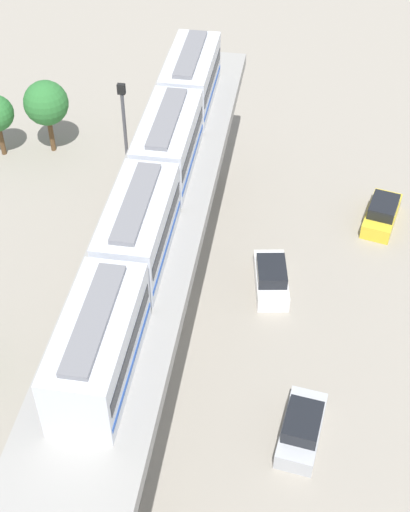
% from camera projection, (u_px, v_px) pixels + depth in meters
% --- Properties ---
extents(ground_plane, '(120.00, 120.00, 0.00)m').
position_uv_depth(ground_plane, '(158.00, 319.00, 40.77)').
color(ground_plane, gray).
extents(viaduct, '(5.20, 35.80, 7.29)m').
position_uv_depth(viaduct, '(154.00, 243.00, 36.89)').
color(viaduct, '#999691').
rests_on(viaduct, ground).
extents(train, '(2.64, 27.45, 3.24)m').
position_uv_depth(train, '(154.00, 184.00, 35.45)').
color(train, silver).
rests_on(train, viaduct).
extents(parked_car_white, '(2.46, 4.44, 1.76)m').
position_uv_depth(parked_car_white, '(271.00, 278.00, 42.16)').
color(parked_car_white, white).
rests_on(parked_car_white, ground).
extents(parked_car_yellow, '(2.68, 4.49, 1.76)m').
position_uv_depth(parked_car_yellow, '(382.00, 213.00, 46.49)').
color(parked_car_yellow, yellow).
rests_on(parked_car_yellow, ground).
extents(parked_car_silver, '(2.33, 4.40, 1.76)m').
position_uv_depth(parked_car_silver, '(302.00, 428.00, 34.65)').
color(parked_car_silver, '#B2B5BA').
rests_on(parked_car_silver, ground).
extents(tree_near_viaduct, '(3.13, 3.13, 5.46)m').
position_uv_depth(tree_near_viaduct, '(46.00, 103.00, 50.42)').
color(tree_near_viaduct, brown).
rests_on(tree_near_viaduct, ground).
extents(signal_post, '(0.44, 0.28, 9.89)m').
position_uv_depth(signal_post, '(127.00, 150.00, 43.41)').
color(signal_post, '#4C4C51').
rests_on(signal_post, ground).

